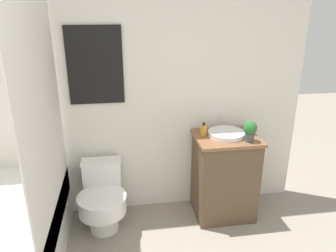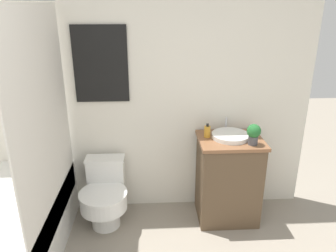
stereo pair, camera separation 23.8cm
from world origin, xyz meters
name	(u,v)px [view 1 (the left image)]	position (x,y,z in m)	size (l,w,h in m)	color
wall_back	(120,85)	(0.00, 2.26, 1.25)	(3.43, 0.07, 2.50)	silver
shower_area	(15,233)	(-0.86, 1.56, 0.31)	(0.69, 1.35, 1.98)	white
toilet	(103,199)	(-0.22, 1.94, 0.30)	(0.43, 0.55, 0.60)	white
vanity	(224,176)	(0.93, 1.98, 0.41)	(0.57, 0.47, 0.81)	brown
sink	(226,133)	(0.93, 2.00, 0.83)	(0.33, 0.37, 0.13)	white
soap_bottle	(204,130)	(0.72, 2.04, 0.87)	(0.06, 0.06, 0.13)	gold
potted_plant	(250,130)	(1.08, 1.85, 0.92)	(0.12, 0.12, 0.18)	#4C4C51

